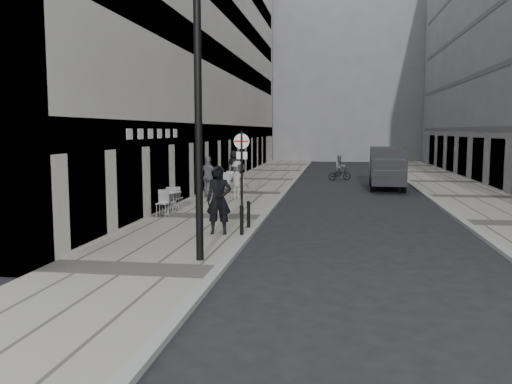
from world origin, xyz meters
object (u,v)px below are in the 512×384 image
Objects in this scene: sign_post at (242,163)px; cyclist at (340,171)px; walking_man at (219,200)px; lamppost at (198,97)px; panel_van at (387,166)px.

sign_post is 17.49m from cyclist.
walking_man is 1.26× the size of cyclist.
lamppost is at bearing -90.47° from walking_man.
walking_man is at bearing -110.30° from panel_van.
lamppost reaches higher than panel_van.
lamppost is 4.26× the size of cyclist.
walking_man is 4.34m from lamppost.
sign_post reaches higher than panel_van.
sign_post is 0.44× the size of lamppost.
sign_post is at bearing 79.59° from walking_man.
cyclist is at bearing 120.21° from panel_van.
lamppost is (0.00, -5.81, 1.88)m from sign_post.
panel_van is at bearing 71.72° from lamppost.
lamppost is 23.39m from cyclist.
cyclist is (-2.54, 4.84, -0.65)m from panel_van.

